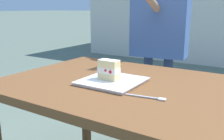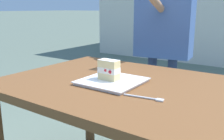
% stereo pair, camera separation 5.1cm
% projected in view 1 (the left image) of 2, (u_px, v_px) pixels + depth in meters
% --- Properties ---
extents(patio_table, '(1.14, 0.87, 0.76)m').
position_uv_depth(patio_table, '(118.00, 104.00, 1.32)').
color(patio_table, brown).
rests_on(patio_table, ground).
extents(dessert_plate, '(0.28, 0.28, 0.02)m').
position_uv_depth(dessert_plate, '(112.00, 81.00, 1.26)').
color(dessert_plate, white).
rests_on(dessert_plate, patio_table).
extents(cake_slice, '(0.10, 0.07, 0.10)m').
position_uv_depth(cake_slice, '(109.00, 70.00, 1.25)').
color(cake_slice, '#EAD18C').
rests_on(cake_slice, dessert_plate).
extents(dessert_fork, '(0.17, 0.04, 0.01)m').
position_uv_depth(dessert_fork, '(148.00, 97.00, 1.05)').
color(dessert_fork, silver).
rests_on(dessert_fork, patio_table).
extents(diner_person, '(0.43, 0.55, 1.50)m').
position_uv_depth(diner_person, '(159.00, 24.00, 1.89)').
color(diner_person, navy).
rests_on(diner_person, ground).
extents(patio_building, '(5.17, 2.77, 2.59)m').
position_uv_depth(patio_building, '(214.00, 0.00, 6.03)').
color(patio_building, silver).
rests_on(patio_building, ground).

